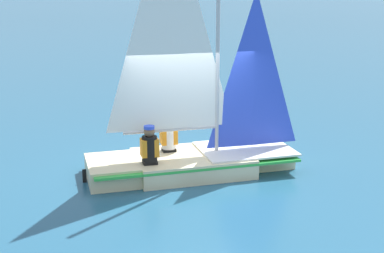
{
  "coord_description": "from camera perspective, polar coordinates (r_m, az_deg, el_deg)",
  "views": [
    {
      "loc": [
        0.87,
        -10.57,
        3.87
      ],
      "look_at": [
        0.0,
        0.0,
        0.99
      ],
      "focal_mm": 50.0,
      "sensor_mm": 36.0,
      "label": 1
    }
  ],
  "objects": [
    {
      "name": "sailboat_main",
      "position": [
        11.05,
        -0.05,
        -1.31
      ],
      "size": [
        4.54,
        2.99,
        5.58
      ],
      "rotation": [
        0.0,
        0.0,
        0.36
      ],
      "color": "beige",
      "rests_on": "ground_plane"
    },
    {
      "name": "ground_plane",
      "position": [
        11.29,
        -0.0,
        -4.87
      ],
      "size": [
        260.0,
        260.0,
        0.0
      ],
      "primitive_type": "plane",
      "color": "#235675"
    },
    {
      "name": "sailor_crew",
      "position": [
        10.55,
        -4.54,
        -2.74
      ],
      "size": [
        0.41,
        0.39,
        1.16
      ],
      "rotation": [
        0.0,
        0.0,
        0.36
      ],
      "color": "black",
      "rests_on": "ground_plane"
    },
    {
      "name": "sailor_helm",
      "position": [
        11.31,
        -2.5,
        -1.47
      ],
      "size": [
        0.41,
        0.39,
        1.16
      ],
      "rotation": [
        0.0,
        0.0,
        0.36
      ],
      "color": "black",
      "rests_on": "ground_plane"
    }
  ]
}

